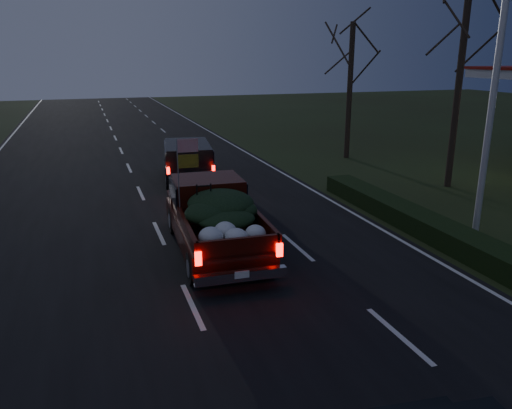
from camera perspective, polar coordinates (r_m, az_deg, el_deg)
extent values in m
plane|color=black|center=(11.30, -7.28, -11.50)|extent=(120.00, 120.00, 0.00)
cube|color=black|center=(11.29, -7.28, -11.46)|extent=(14.00, 120.00, 0.02)
cube|color=black|center=(16.81, 17.32, -1.49)|extent=(1.00, 10.00, 0.60)
cylinder|color=silver|center=(16.42, 25.61, 12.23)|extent=(0.20, 0.20, 9.00)
cylinder|color=black|center=(22.14, 22.17, 12.68)|extent=(0.28, 0.28, 8.50)
cylinder|color=black|center=(27.37, 10.64, 12.53)|extent=(0.28, 0.28, 7.00)
cube|color=#3A0E07|center=(14.10, -4.76, -2.80)|extent=(2.36, 5.36, 0.58)
cube|color=#3A0E07|center=(14.75, -5.57, 1.27)|extent=(2.03, 1.78, 0.95)
cube|color=black|center=(14.72, -5.58, 1.67)|extent=(2.13, 1.68, 0.58)
cube|color=#3A0E07|center=(12.73, -3.56, -3.42)|extent=(2.09, 3.04, 0.06)
ellipsoid|color=black|center=(13.07, -3.88, -0.69)|extent=(1.78, 1.98, 0.63)
cylinder|color=gray|center=(13.52, -8.86, 2.97)|extent=(0.03, 0.03, 2.11)
cube|color=red|center=(13.38, -7.81, 6.70)|extent=(0.55, 0.05, 0.36)
cube|color=gold|center=(13.46, -7.74, 4.93)|extent=(0.55, 0.05, 0.36)
cube|color=black|center=(22.34, -7.80, 4.32)|extent=(2.62, 4.98, 0.59)
cube|color=black|center=(21.97, -7.83, 5.90)|extent=(2.32, 3.69, 0.79)
cube|color=black|center=(21.96, -7.84, 6.10)|extent=(2.41, 3.60, 0.47)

